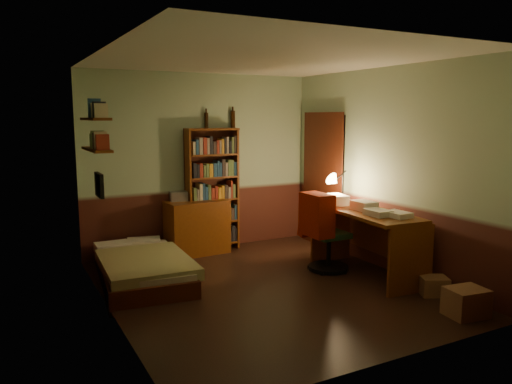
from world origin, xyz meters
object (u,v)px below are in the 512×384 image
dresser (197,227)px  bed (142,259)px  mini_stereo (179,196)px  desk_lamp (343,182)px  office_chair (329,234)px  desk (366,243)px  cardboard_box_b (434,286)px  cardboard_box_a (466,302)px  bookshelf (213,190)px

dresser → bed: bearing=-145.7°
bed → mini_stereo: 1.35m
desk_lamp → office_chair: (-0.48, -0.37, -0.61)m
desk → dresser: bearing=132.3°
bed → desk: size_ratio=1.16×
mini_stereo → cardboard_box_b: bearing=-45.7°
cardboard_box_a → cardboard_box_b: cardboard_box_a is taller
bookshelf → desk: bookshelf is taller
bed → desk_lamp: desk_lamp is taller
dresser → cardboard_box_a: dresser is taller
mini_stereo → cardboard_box_a: (1.77, -3.53, -0.70)m
dresser → mini_stereo: mini_stereo is taller
desk → bed: bearing=160.2°
bed → mini_stereo: (0.80, 0.92, 0.58)m
office_chair → cardboard_box_a: office_chair is taller
cardboard_box_a → bed: bearing=134.5°
dresser → desk_lamp: 2.18m
desk → cardboard_box_b: 0.97m
desk → cardboard_box_a: desk is taller
bookshelf → cardboard_box_a: 3.79m
office_chair → desk_lamp: bearing=37.1°
desk_lamp → cardboard_box_b: 1.94m
bed → dresser: size_ratio=2.04×
dresser → desk: bearing=-55.6°
dresser → desk_lamp: desk_lamp is taller
bookshelf → office_chair: 1.92m
desk_lamp → office_chair: bearing=-131.0°
cardboard_box_a → bookshelf: bearing=109.8°
bed → dresser: dresser is taller
mini_stereo → cardboard_box_a: 4.01m
office_chair → dresser: bearing=128.5°
office_chair → bed: bearing=161.7°
dresser → desk: (1.51, -1.93, 0.02)m
desk → office_chair: office_chair is taller
bookshelf → cardboard_box_a: bookshelf is taller
cardboard_box_b → dresser: bearing=121.4°
bed → desk: desk is taller
desk_lamp → cardboard_box_a: size_ratio=1.39×
bed → cardboard_box_b: bed is taller
dresser → desk_lamp: (1.70, -1.16, 0.70)m
office_chair → cardboard_box_a: (0.32, -1.88, -0.34)m
bookshelf → desk: (1.22, -2.02, -0.49)m
mini_stereo → dresser: bearing=-18.1°
dresser → cardboard_box_a: (1.54, -3.41, -0.25)m
bed → bookshelf: size_ratio=0.99×
desk_lamp → bookshelf: bearing=150.3°
desk_lamp → office_chair: size_ratio=0.55×
mini_stereo → bookshelf: 0.52m
office_chair → cardboard_box_b: 1.44m
desk_lamp → bed: bearing=-176.1°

